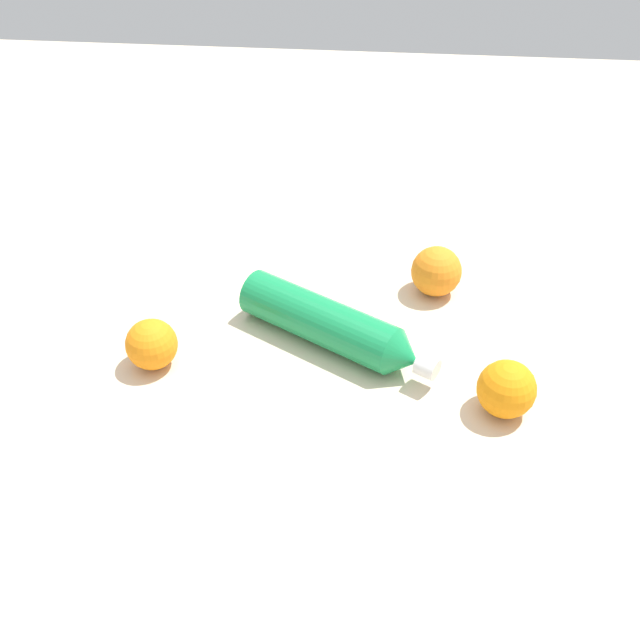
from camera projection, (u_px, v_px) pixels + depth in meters
ground_plane at (346, 323)px, 1.10m from camera, size 2.40×2.40×0.00m
water_bottle at (333, 325)px, 1.04m from camera, size 0.20×0.29×0.07m
orange_0 at (506, 389)px, 0.93m from camera, size 0.08×0.08×0.08m
orange_1 at (436, 271)px, 1.14m from camera, size 0.08×0.08×0.08m
orange_2 at (152, 344)px, 1.01m from camera, size 0.07×0.07×0.07m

